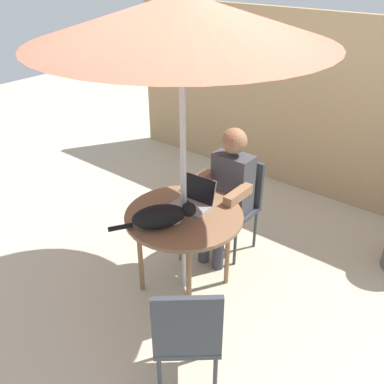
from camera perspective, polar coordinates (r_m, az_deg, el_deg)
ground_plane at (r=3.72m, az=-0.99°, el=-12.38°), size 14.00×14.00×0.00m
fence_back at (r=4.91m, az=15.90°, el=10.79°), size 4.94×0.08×1.98m
patio_table at (r=3.32m, az=-1.08°, el=-3.96°), size 0.92×0.92×0.73m
patio_umbrella at (r=2.78m, az=-1.39°, el=22.26°), size 1.95×1.95×2.28m
chair_occupied at (r=3.91m, az=6.03°, el=-0.81°), size 0.40×0.40×0.88m
chair_empty at (r=2.66m, az=-0.68°, el=-18.28°), size 0.56×0.56×0.88m
person_seated at (r=3.71m, az=4.83°, el=0.48°), size 0.48×0.48×1.22m
laptop at (r=3.37m, az=0.35°, el=-0.68°), size 0.32×0.27×0.21m
cat at (r=3.11m, az=-4.01°, el=-3.25°), size 0.44×0.54×0.17m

